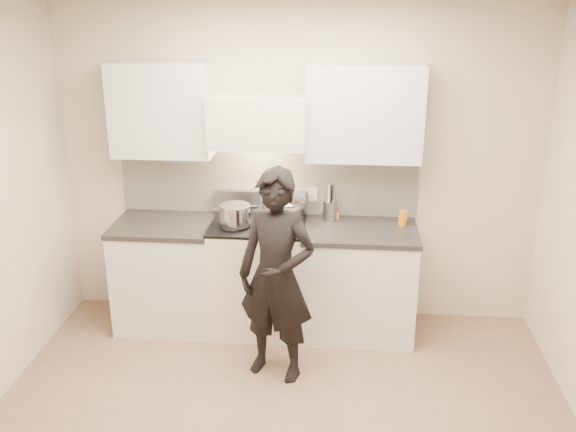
{
  "coord_description": "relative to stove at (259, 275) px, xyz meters",
  "views": [
    {
      "loc": [
        0.36,
        -3.4,
        2.77
      ],
      "look_at": [
        -0.02,
        1.05,
        1.15
      ],
      "focal_mm": 40.0,
      "sensor_mm": 36.0,
      "label": 1
    }
  ],
  "objects": [
    {
      "name": "room_shell",
      "position": [
        0.24,
        -1.05,
        1.12
      ],
      "size": [
        4.04,
        3.54,
        2.7
      ],
      "color": "#C3B39B",
      "rests_on": "ground"
    },
    {
      "name": "stove",
      "position": [
        0.0,
        0.0,
        0.0
      ],
      "size": [
        0.76,
        0.65,
        0.96
      ],
      "color": "beige",
      "rests_on": "ground"
    },
    {
      "name": "counter_right",
      "position": [
        0.83,
        0.0,
        -0.01
      ],
      "size": [
        0.92,
        0.67,
        0.92
      ],
      "color": "silver",
      "rests_on": "ground"
    },
    {
      "name": "counter_left",
      "position": [
        -0.78,
        0.0,
        -0.01
      ],
      "size": [
        0.82,
        0.67,
        0.92
      ],
      "color": "silver",
      "rests_on": "ground"
    },
    {
      "name": "wok",
      "position": [
        0.2,
        0.13,
        0.58
      ],
      "size": [
        0.37,
        0.45,
        0.3
      ],
      "color": "#AFAFC0",
      "rests_on": "stove"
    },
    {
      "name": "stock_pot",
      "position": [
        -0.17,
        -0.1,
        0.57
      ],
      "size": [
        0.34,
        0.3,
        0.16
      ],
      "color": "#AFAFC0",
      "rests_on": "stove"
    },
    {
      "name": "utensil_crock",
      "position": [
        0.58,
        0.18,
        0.54
      ],
      "size": [
        0.12,
        0.12,
        0.31
      ],
      "color": "#989AA9",
      "rests_on": "counter_right"
    },
    {
      "name": "spice_jar",
      "position": [
        0.64,
        0.2,
        0.49
      ],
      "size": [
        0.04,
        0.04,
        0.09
      ],
      "color": "orange",
      "rests_on": "counter_right"
    },
    {
      "name": "oil_glass",
      "position": [
        1.17,
        0.12,
        0.51
      ],
      "size": [
        0.07,
        0.07,
        0.12
      ],
      "color": "orange",
      "rests_on": "counter_right"
    },
    {
      "name": "person",
      "position": [
        0.22,
        -0.69,
        0.32
      ],
      "size": [
        0.67,
        0.55,
        1.59
      ],
      "primitive_type": "imported",
      "rotation": [
        0.0,
        0.0,
        -0.32
      ],
      "color": "black",
      "rests_on": "ground"
    }
  ]
}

